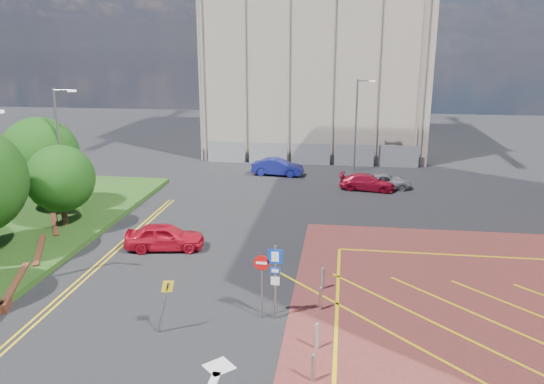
% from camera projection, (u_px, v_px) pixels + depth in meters
% --- Properties ---
extents(ground, '(140.00, 140.00, 0.00)m').
position_uv_depth(ground, '(259.00, 330.00, 20.83)').
color(ground, black).
rests_on(ground, ground).
extents(retaining_wall, '(6.06, 20.33, 0.40)m').
position_uv_depth(retaining_wall, '(12.00, 286.00, 24.24)').
color(retaining_wall, brown).
rests_on(retaining_wall, ground).
extents(tree_c, '(4.00, 4.00, 4.90)m').
position_uv_depth(tree_c, '(60.00, 179.00, 31.28)').
color(tree_c, '#3D2B1C').
rests_on(tree_c, grass_bed).
extents(tree_d, '(5.00, 5.00, 6.08)m').
position_uv_depth(tree_d, '(40.00, 156.00, 34.36)').
color(tree_d, '#3D2B1C').
rests_on(tree_d, grass_bed).
extents(lamp_left_far, '(1.53, 0.16, 8.00)m').
position_uv_depth(lamp_left_far, '(61.00, 147.00, 32.92)').
color(lamp_left_far, '#9EA0A8').
rests_on(lamp_left_far, grass_bed).
extents(lamp_back, '(1.53, 0.16, 8.00)m').
position_uv_depth(lamp_back, '(357.00, 122.00, 45.84)').
color(lamp_back, '#9EA0A8').
rests_on(lamp_back, ground).
extents(sign_cluster, '(1.17, 0.12, 3.20)m').
position_uv_depth(sign_cluster, '(270.00, 275.00, 21.21)').
color(sign_cluster, '#9EA0A8').
rests_on(sign_cluster, ground).
extents(warning_sign, '(0.75, 0.42, 2.25)m').
position_uv_depth(warning_sign, '(165.00, 300.00, 20.26)').
color(warning_sign, '#9EA0A8').
rests_on(warning_sign, ground).
extents(bollard_row, '(0.14, 11.14, 0.90)m').
position_uv_depth(bollard_row, '(316.00, 347.00, 18.81)').
color(bollard_row, '#9EA0A8').
rests_on(bollard_row, forecourt).
extents(construction_building, '(21.20, 19.20, 22.00)m').
position_uv_depth(construction_building, '(319.00, 43.00, 56.03)').
color(construction_building, '#AFA38F').
rests_on(construction_building, ground).
extents(construction_fence, '(21.60, 0.06, 2.00)m').
position_uv_depth(construction_fence, '(321.00, 154.00, 49.05)').
color(construction_fence, gray).
rests_on(construction_fence, ground).
extents(car_red_left, '(4.50, 2.41, 1.45)m').
position_uv_depth(car_red_left, '(165.00, 237.00, 28.90)').
color(car_red_left, red).
rests_on(car_red_left, ground).
extents(car_blue_back, '(4.48, 1.95, 1.43)m').
position_uv_depth(car_blue_back, '(278.00, 167.00, 45.29)').
color(car_blue_back, navy).
rests_on(car_blue_back, ground).
extents(car_red_back, '(4.43, 2.29, 1.23)m').
position_uv_depth(car_red_back, '(367.00, 182.00, 40.72)').
color(car_red_back, '#A90E28').
rests_on(car_red_back, ground).
extents(car_silver_back, '(4.12, 2.17, 1.10)m').
position_uv_depth(car_silver_back, '(385.00, 181.00, 41.23)').
color(car_silver_back, '#B7B7BE').
rests_on(car_silver_back, ground).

